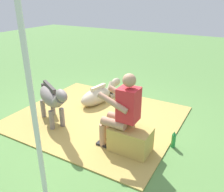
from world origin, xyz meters
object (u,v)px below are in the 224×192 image
object	(u,v)px
pony_lying	(99,95)
soda_bottle	(174,139)
pony_standing	(52,98)
hay_bale	(130,140)
person_seated	(122,110)
tent_pole_left	(33,109)

from	to	relation	value
pony_lying	soda_bottle	distance (m)	2.20
pony_standing	hay_bale	bearing A→B (deg)	177.58
soda_bottle	pony_standing	bearing A→B (deg)	9.98
person_seated	pony_standing	world-z (taller)	person_seated
soda_bottle	hay_bale	bearing A→B (deg)	39.25
person_seated	soda_bottle	distance (m)	1.03
pony_standing	pony_lying	world-z (taller)	pony_standing
person_seated	tent_pole_left	size ratio (longest dim) A/B	0.53
pony_lying	soda_bottle	size ratio (longest dim) A/B	4.58
tent_pole_left	pony_standing	bearing A→B (deg)	-51.21
pony_lying	pony_standing	bearing A→B (deg)	80.37
pony_lying	hay_bale	bearing A→B (deg)	137.01
pony_standing	tent_pole_left	xyz separation A→B (m)	(-1.15, 1.44, 0.67)
pony_standing	soda_bottle	world-z (taller)	pony_standing
pony_lying	soda_bottle	world-z (taller)	pony_lying
pony_standing	pony_lying	bearing A→B (deg)	-99.63
hay_bale	pony_standing	bearing A→B (deg)	-2.42
hay_bale	pony_lying	size ratio (longest dim) A/B	0.47
hay_bale	person_seated	bearing A→B (deg)	0.09
soda_bottle	person_seated	bearing A→B (deg)	32.49
pony_standing	soda_bottle	bearing A→B (deg)	-170.02
pony_standing	pony_lying	distance (m)	1.35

